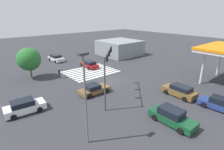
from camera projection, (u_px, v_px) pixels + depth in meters
ground_plane at (112, 81)px, 29.58m from camera, size 145.10×145.10×0.00m
crosswalk_markings at (91, 72)px, 34.26m from camera, size 9.48×7.25×0.01m
traffic_signal_mast at (107, 64)px, 21.69m from camera, size 5.91×5.91×6.44m
car_0 at (220, 104)px, 20.57m from camera, size 2.17×4.60×1.51m
car_1 at (172, 117)px, 17.98m from camera, size 2.13×4.82×1.65m
car_2 at (180, 91)px, 23.94m from camera, size 2.22×4.63×1.57m
car_3 at (56, 58)px, 41.51m from camera, size 2.45×4.84×1.53m
car_4 at (94, 89)px, 24.72m from camera, size 4.46×2.33×1.39m
car_5 at (24, 107)px, 19.93m from camera, size 4.47×2.34×1.55m
car_6 at (89, 64)px, 36.67m from camera, size 2.16×4.44×1.45m
corner_building at (120, 48)px, 47.70m from camera, size 9.77×9.77×3.87m
pedestrian at (59, 73)px, 30.52m from camera, size 0.42×0.40×1.78m
street_light_pole_a at (85, 93)px, 13.86m from camera, size 0.80×0.36×8.08m
tree_corner_a at (29, 59)px, 29.76m from camera, size 3.94×3.94×5.37m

